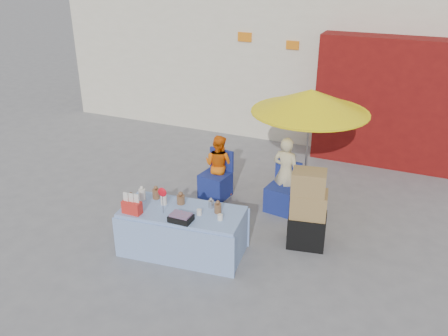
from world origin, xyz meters
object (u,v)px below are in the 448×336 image
at_px(vendor_orange, 219,165).
at_px(vendor_beige, 286,173).
at_px(market_table, 183,230).
at_px(umbrella, 311,101).
at_px(chair_right, 282,196).
at_px(chair_left, 216,183).
at_px(box_stack, 308,212).

relative_size(vendor_orange, vendor_beige, 0.88).
xyz_separation_m(market_table, umbrella, (1.26, 2.07, 1.54)).
bearing_deg(vendor_beige, chair_right, 98.93).
relative_size(chair_right, vendor_beige, 0.66).
height_order(chair_right, umbrella, umbrella).
xyz_separation_m(chair_left, vendor_orange, (-0.00, 0.13, 0.31)).
height_order(vendor_orange, umbrella, umbrella).
xyz_separation_m(chair_left, vendor_beige, (1.25, 0.13, 0.39)).
bearing_deg(vendor_beige, market_table, 71.46).
relative_size(vendor_orange, box_stack, 0.92).
distance_m(market_table, vendor_orange, 1.96).
height_order(market_table, box_stack, box_stack).
relative_size(vendor_orange, umbrella, 0.54).
distance_m(vendor_orange, box_stack, 2.16).
distance_m(chair_right, box_stack, 1.13).
distance_m(vendor_beige, umbrella, 1.29).
bearing_deg(market_table, vendor_beige, 56.79).
bearing_deg(market_table, vendor_orange, 91.89).
height_order(market_table, vendor_beige, vendor_beige).
xyz_separation_m(market_table, chair_right, (0.96, 1.79, -0.10)).
relative_size(market_table, vendor_beige, 1.47).
distance_m(umbrella, box_stack, 1.80).
height_order(market_table, chair_left, market_table).
height_order(chair_left, vendor_orange, vendor_orange).
relative_size(chair_left, umbrella, 0.41).
bearing_deg(vendor_orange, market_table, 106.56).
xyz_separation_m(vendor_orange, vendor_beige, (1.25, 0.00, 0.08)).
bearing_deg(chair_right, vendor_beige, 98.93).
relative_size(vendor_beige, umbrella, 0.61).
bearing_deg(box_stack, umbrella, 106.98).
bearing_deg(chair_left, umbrella, 18.40).
distance_m(vendor_orange, umbrella, 2.05).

